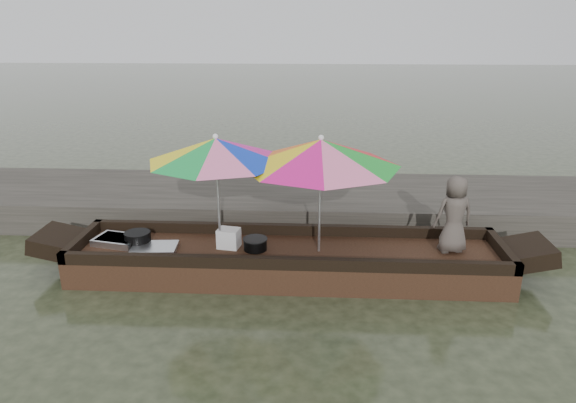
# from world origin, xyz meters

# --- Properties ---
(water) EXTENTS (80.00, 80.00, 0.00)m
(water) POSITION_xyz_m (0.00, 0.00, 0.00)
(water) COLOR #262C1A
(water) RESTS_ON ground
(dock) EXTENTS (22.00, 2.20, 0.50)m
(dock) POSITION_xyz_m (0.00, 2.20, 0.25)
(dock) COLOR #2D2B26
(dock) RESTS_ON ground
(boat_hull) EXTENTS (5.66, 1.20, 0.35)m
(boat_hull) POSITION_xyz_m (0.00, 0.00, 0.17)
(boat_hull) COLOR black
(boat_hull) RESTS_ON water
(cooking_pot) EXTENTS (0.35, 0.35, 0.18)m
(cooking_pot) POSITION_xyz_m (-2.04, 0.07, 0.44)
(cooking_pot) COLOR black
(cooking_pot) RESTS_ON boat_hull
(tray_crayfish) EXTENTS (0.66, 0.52, 0.09)m
(tray_crayfish) POSITION_xyz_m (-2.34, 0.10, 0.39)
(tray_crayfish) COLOR silver
(tray_crayfish) RESTS_ON boat_hull
(tray_scallop) EXTENTS (0.62, 0.45, 0.06)m
(tray_scallop) POSITION_xyz_m (-1.76, -0.10, 0.38)
(tray_scallop) COLOR silver
(tray_scallop) RESTS_ON boat_hull
(charcoal_grill) EXTENTS (0.31, 0.31, 0.14)m
(charcoal_grill) POSITION_xyz_m (-0.43, -0.00, 0.42)
(charcoal_grill) COLOR black
(charcoal_grill) RESTS_ON boat_hull
(supply_bag) EXTENTS (0.32, 0.27, 0.26)m
(supply_bag) POSITION_xyz_m (-0.79, 0.06, 0.48)
(supply_bag) COLOR silver
(supply_bag) RESTS_ON boat_hull
(vendor) EXTENTS (0.57, 0.43, 1.04)m
(vendor) POSITION_xyz_m (2.15, 0.10, 0.87)
(vendor) COLOR #4E453F
(vendor) RESTS_ON boat_hull
(umbrella_bow) EXTENTS (1.88, 1.88, 1.55)m
(umbrella_bow) POSITION_xyz_m (-0.90, 0.00, 1.12)
(umbrella_bow) COLOR #E51497
(umbrella_bow) RESTS_ON boat_hull
(umbrella_stern) EXTENTS (2.09, 2.09, 1.55)m
(umbrella_stern) POSITION_xyz_m (0.41, 0.00, 1.12)
(umbrella_stern) COLOR red
(umbrella_stern) RESTS_ON boat_hull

